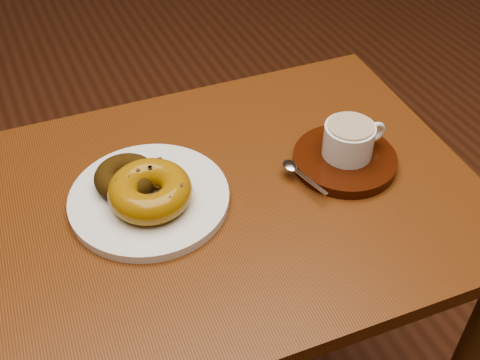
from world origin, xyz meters
name	(u,v)px	position (x,y,z in m)	size (l,w,h in m)	color
cafe_table	(229,243)	(0.05, -0.04, 0.60)	(0.79, 0.61, 0.71)	#603214
donut_plate	(149,198)	(-0.06, 0.00, 0.72)	(0.24, 0.24, 0.01)	silver
donut_cinnamon	(126,177)	(-0.08, 0.03, 0.74)	(0.09, 0.09, 0.03)	#38250B
donut_caramel	(150,191)	(-0.06, -0.02, 0.75)	(0.14, 0.14, 0.05)	#9A6B10
saucer	(345,160)	(0.25, -0.05, 0.72)	(0.16, 0.16, 0.02)	#331206
coffee_cup	(350,139)	(0.26, -0.05, 0.76)	(0.11, 0.08, 0.06)	silver
teaspoon	(294,169)	(0.16, -0.05, 0.73)	(0.03, 0.09, 0.01)	silver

